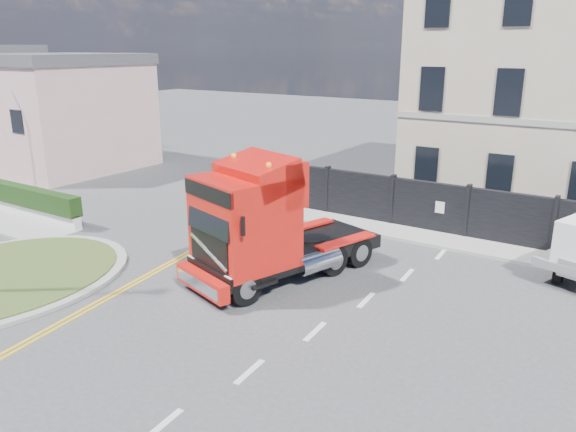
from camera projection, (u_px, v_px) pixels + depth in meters
The scene contains 8 objects.
ground at pixel (234, 299), 16.21m from camera, with size 120.00×120.00×0.00m, color #424244.
hedge_wall at pixel (17, 199), 24.02m from camera, with size 8.00×0.55×1.35m.
seaside_bldg_pink at pixel (62, 117), 33.04m from camera, with size 8.00×8.00×6.00m, color beige.
seaside_bldg_cream at pixel (16, 114), 38.98m from camera, with size 9.00×8.00×5.00m, color beige.
hoarding_fence at pixel (540, 224), 19.69m from camera, with size 18.80×0.25×2.00m.
georgian_building at pixel (573, 75), 24.60m from camera, with size 12.30×10.30×12.80m.
pavement_far at pixel (514, 254), 19.54m from camera, with size 20.00×1.60×0.12m, color #969691.
truck at pixel (262, 228), 16.97m from camera, with size 4.21×6.83×3.84m.
Camera 1 is at (9.42, -11.54, 7.00)m, focal length 35.00 mm.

